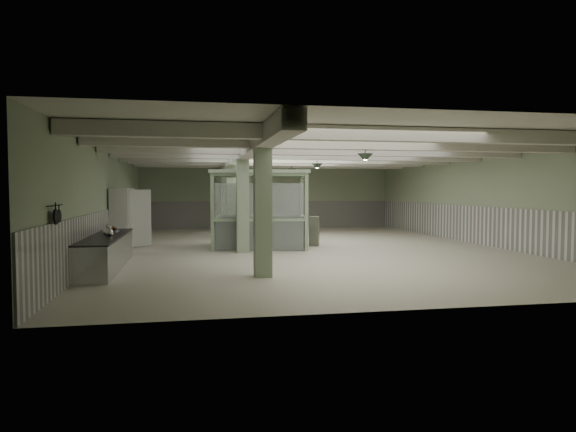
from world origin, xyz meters
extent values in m
plane|color=beige|center=(0.00, 0.00, 0.00)|extent=(20.00, 20.00, 0.00)
cube|color=silver|center=(0.00, 0.00, 3.60)|extent=(14.00, 20.00, 0.02)
cube|color=#94A382|center=(0.00, 10.00, 1.80)|extent=(14.00, 0.02, 3.60)
cube|color=#94A382|center=(0.00, -10.00, 1.80)|extent=(14.00, 0.02, 3.60)
cube|color=#94A382|center=(-7.00, 0.00, 1.80)|extent=(0.02, 20.00, 3.60)
cube|color=#94A382|center=(7.00, 0.00, 1.80)|extent=(0.02, 20.00, 3.60)
cube|color=white|center=(-6.97, 0.00, 0.75)|extent=(0.05, 19.90, 1.50)
cube|color=white|center=(6.97, 0.00, 0.75)|extent=(0.05, 19.90, 1.50)
cube|color=white|center=(0.00, 9.97, 0.75)|extent=(13.90, 0.05, 1.50)
cube|color=beige|center=(-2.50, 0.00, 3.38)|extent=(0.45, 19.90, 0.40)
cube|color=beige|center=(0.00, -7.50, 3.42)|extent=(13.90, 0.35, 0.32)
cube|color=beige|center=(0.00, -5.00, 3.42)|extent=(13.90, 0.35, 0.32)
cube|color=beige|center=(0.00, -2.50, 3.42)|extent=(13.90, 0.35, 0.32)
cube|color=beige|center=(0.00, 0.00, 3.42)|extent=(13.90, 0.35, 0.32)
cube|color=beige|center=(0.00, 2.50, 3.42)|extent=(13.90, 0.35, 0.32)
cube|color=beige|center=(0.00, 5.00, 3.42)|extent=(13.90, 0.35, 0.32)
cube|color=beige|center=(0.00, 7.50, 3.42)|extent=(13.90, 0.35, 0.32)
cube|color=#96AB8A|center=(-2.50, -6.00, 1.80)|extent=(0.42, 0.42, 3.60)
cube|color=#96AB8A|center=(-2.50, -1.00, 1.80)|extent=(0.42, 0.42, 3.60)
cube|color=#96AB8A|center=(-2.50, 4.00, 1.80)|extent=(0.42, 0.42, 3.60)
cube|color=#96AB8A|center=(-2.50, 8.00, 1.80)|extent=(0.42, 0.42, 3.60)
cylinder|color=black|center=(-6.93, -7.60, 1.85)|extent=(0.02, 1.20, 0.02)
cone|color=#29372A|center=(0.50, -5.00, 3.05)|extent=(0.44, 0.44, 0.22)
cone|color=#29372A|center=(0.50, 0.50, 3.05)|extent=(0.44, 0.44, 0.22)
cone|color=#29372A|center=(0.50, 5.50, 3.05)|extent=(0.44, 0.44, 0.22)
cube|color=#BBBBC0|center=(-6.54, -3.93, 0.44)|extent=(0.85, 5.05, 0.88)
cube|color=black|center=(-6.54, -3.93, 0.89)|extent=(0.89, 5.09, 0.04)
cylinder|color=#B2B2B7|center=(-6.61, -2.65, 0.95)|extent=(0.32, 0.32, 0.10)
cylinder|color=black|center=(-6.88, -7.76, 1.63)|extent=(0.04, 0.31, 0.31)
cylinder|color=black|center=(-6.88, -7.49, 1.63)|extent=(0.03, 0.26, 0.26)
cube|color=silver|center=(-6.65, 0.61, 1.11)|extent=(0.61, 2.43, 2.23)
cube|color=silver|center=(-6.32, 0.06, 1.11)|extent=(0.06, 0.91, 2.13)
cube|color=silver|center=(-6.20, 1.27, 1.11)|extent=(0.65, 0.72, 2.13)
cube|color=silver|center=(-6.28, 0.06, 1.11)|extent=(0.02, 0.05, 0.30)
cube|color=silver|center=(-6.28, 1.17, 1.11)|extent=(0.02, 0.05, 0.30)
cube|color=#99B490|center=(-3.51, -0.53, 1.37)|extent=(0.14, 0.14, 2.74)
cube|color=#99B490|center=(-3.09, 2.18, 1.37)|extent=(0.14, 0.14, 2.74)
cube|color=#99B490|center=(-0.25, -1.03, 1.37)|extent=(0.14, 0.14, 2.74)
cube|color=#99B490|center=(0.16, 1.68, 1.37)|extent=(0.14, 0.14, 2.74)
cube|color=#99B490|center=(-1.67, 0.58, 2.80)|extent=(3.95, 3.49, 0.12)
cube|color=silver|center=(-1.88, -0.78, 0.55)|extent=(3.07, 0.53, 1.05)
cube|color=silver|center=(-1.88, -0.78, 1.78)|extent=(3.07, 0.53, 1.22)
cube|color=silver|center=(-1.47, 1.93, 0.55)|extent=(3.07, 0.53, 1.05)
cube|color=silver|center=(-1.47, 1.93, 1.78)|extent=(3.07, 0.53, 1.22)
cube|color=silver|center=(-3.30, 0.83, 0.55)|extent=(0.44, 2.52, 1.05)
cube|color=silver|center=(-3.30, 0.83, 1.78)|extent=(0.44, 2.52, 1.22)
cube|color=silver|center=(-0.05, 0.33, 0.55)|extent=(0.44, 2.52, 1.05)
cube|color=silver|center=(-0.05, 0.33, 1.78)|extent=(0.44, 2.52, 1.22)
cube|color=#5A5D4E|center=(0.42, 0.61, 0.56)|extent=(0.52, 0.61, 1.13)
camera|label=1|loc=(-4.25, -18.57, 2.18)|focal=32.00mm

